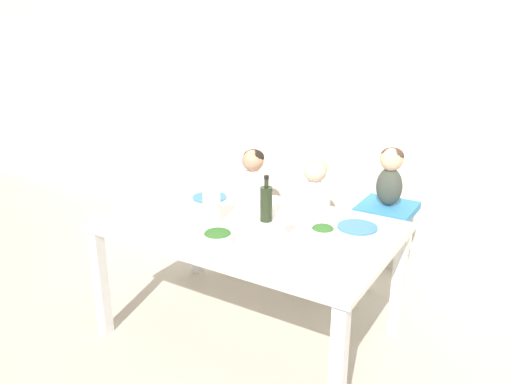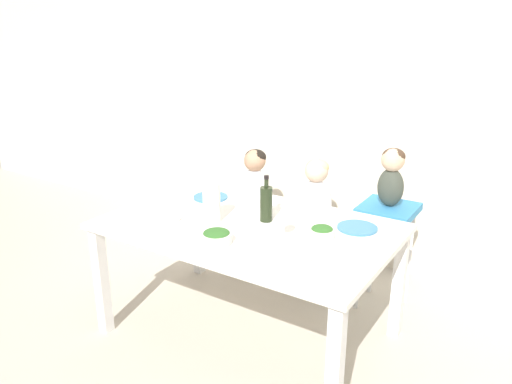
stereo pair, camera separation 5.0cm
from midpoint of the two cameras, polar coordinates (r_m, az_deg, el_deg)
name	(u,v)px [view 1 (the left image)]	position (r m, az deg, el deg)	size (l,w,h in m)	color
ground_plane	(249,332)	(3.38, -1.20, -15.72)	(14.00, 14.00, 0.00)	#BCB2A3
wall_back	(343,98)	(4.07, 9.57, 10.57)	(10.00, 0.06, 2.70)	beige
dining_table	(249,237)	(3.04, -1.28, -5.16)	(1.72, 1.09, 0.76)	white
chair_far_left	(253,222)	(3.99, -0.70, -3.41)	(0.42, 0.44, 0.48)	silver
chair_far_center	(313,236)	(3.76, 6.10, -4.98)	(0.42, 0.44, 0.48)	silver
chair_right_highchair	(385,227)	(3.51, 14.18, -3.88)	(0.36, 0.37, 0.75)	silver
person_child_left	(253,181)	(3.88, -0.71, 1.29)	(0.25, 0.18, 0.52)	silver
person_child_center	(314,192)	(3.64, 6.30, -0.02)	(0.25, 0.18, 0.52)	silver
person_baby_right	(391,172)	(3.39, 14.71, 2.21)	(0.17, 0.16, 0.39)	#3D4238
wine_bottle	(266,203)	(3.02, 0.70, -1.25)	(0.08, 0.08, 0.29)	#232D19
paper_towel_roll	(212,203)	(3.01, -5.57, -1.23)	(0.11, 0.11, 0.25)	white
wine_glass_near	(285,218)	(2.79, 2.79, -2.96)	(0.07, 0.07, 0.17)	white
salad_bowl_large	(217,236)	(2.76, -5.00, -5.08)	(0.17, 0.17, 0.08)	silver
salad_bowl_small	(323,232)	(2.83, 7.12, -4.51)	(0.14, 0.14, 0.08)	silver
dinner_plate_front_left	(163,218)	(3.14, -11.05, -2.96)	(0.24, 0.24, 0.01)	silver
dinner_plate_back_left	(209,197)	(3.46, -5.75, -0.61)	(0.24, 0.24, 0.01)	teal
dinner_plate_back_right	(357,227)	(3.01, 11.04, -3.95)	(0.24, 0.24, 0.01)	teal
dinner_plate_front_right	(292,256)	(2.61, 3.55, -7.28)	(0.24, 0.24, 0.01)	silver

